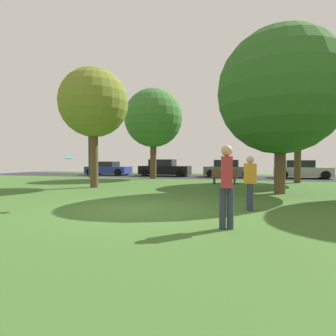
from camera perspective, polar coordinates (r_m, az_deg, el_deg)
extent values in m
plane|color=#3D6628|center=(8.29, -6.77, -8.46)|extent=(44.00, 44.00, 0.00)
cube|color=#28282B|center=(23.75, 8.84, -1.81)|extent=(44.00, 6.40, 0.01)
cylinder|color=brown|center=(15.08, -15.03, 2.71)|extent=(0.42, 0.42, 3.47)
sphere|color=olive|center=(15.37, -15.11, 12.94)|extent=(3.62, 3.62, 3.62)
cylinder|color=brown|center=(12.81, 22.13, 0.51)|extent=(0.47, 0.47, 2.44)
sphere|color=#2D6023|center=(13.13, 22.29, 14.45)|extent=(5.36, 5.36, 5.36)
cylinder|color=brown|center=(19.28, 25.22, 2.06)|extent=(0.41, 0.41, 3.26)
sphere|color=#38702D|center=(19.63, 25.36, 12.41)|extent=(5.17, 5.17, 5.17)
cylinder|color=brown|center=(21.29, -3.06, 1.98)|extent=(0.48, 0.48, 3.11)
sphere|color=#38702D|center=(21.53, -3.07, 10.29)|extent=(4.47, 4.47, 4.47)
cylinder|color=#2D334C|center=(8.26, 16.67, -5.84)|extent=(0.14, 0.14, 0.78)
cylinder|color=#2D334C|center=(8.42, 16.45, -5.69)|extent=(0.14, 0.14, 0.78)
cube|color=orange|center=(8.28, 16.60, -1.11)|extent=(0.36, 0.28, 0.58)
sphere|color=tan|center=(8.27, 16.62, 1.63)|extent=(0.21, 0.21, 0.21)
cylinder|color=#2D334C|center=(6.00, 11.21, -8.15)|extent=(0.14, 0.14, 0.88)
cylinder|color=#2D334C|center=(6.01, 12.75, -8.14)|extent=(0.14, 0.14, 0.88)
cube|color=#B72D38|center=(5.92, 12.03, -0.81)|extent=(0.27, 0.35, 0.66)
sphere|color=tan|center=(5.92, 12.06, 3.53)|extent=(0.24, 0.24, 0.24)
cylinder|color=#2DB2E0|center=(8.91, -19.69, 1.93)|extent=(0.38, 0.38, 0.05)
cube|color=#233893|center=(26.91, -12.21, -0.40)|extent=(4.18, 1.82, 0.66)
cube|color=black|center=(27.00, -12.60, 0.81)|extent=(2.00, 1.60, 0.48)
cylinder|color=black|center=(27.06, -8.56, -0.71)|extent=(0.64, 0.22, 0.64)
cylinder|color=black|center=(25.43, -10.32, -0.87)|extent=(0.64, 0.22, 0.64)
cylinder|color=black|center=(28.44, -13.90, -0.62)|extent=(0.64, 0.22, 0.64)
cylinder|color=black|center=(26.89, -15.87, -0.77)|extent=(0.64, 0.22, 0.64)
cube|color=black|center=(24.78, -0.62, -0.43)|extent=(4.49, 1.88, 0.75)
cube|color=black|center=(24.83, -1.11, 1.12)|extent=(2.15, 1.66, 0.59)
cylinder|color=black|center=(25.28, 3.42, -0.86)|extent=(0.64, 0.22, 0.64)
cylinder|color=black|center=(23.45, 2.36, -1.06)|extent=(0.64, 0.22, 0.64)
cylinder|color=black|center=(26.18, -3.29, -0.77)|extent=(0.64, 0.22, 0.64)
cylinder|color=black|center=(24.42, -4.80, -0.95)|extent=(0.64, 0.22, 0.64)
cube|color=slate|center=(23.89, 12.51, -0.58)|extent=(4.12, 1.76, 0.73)
cube|color=black|center=(23.89, 12.03, 0.99)|extent=(1.98, 1.54, 0.57)
cylinder|color=black|center=(24.71, 16.00, -0.98)|extent=(0.64, 0.22, 0.64)
cylinder|color=black|center=(22.96, 15.94, -1.19)|extent=(0.64, 0.22, 0.64)
cylinder|color=black|center=(24.91, 9.35, -0.92)|extent=(0.64, 0.22, 0.64)
cylinder|color=black|center=(23.18, 8.79, -1.11)|extent=(0.64, 0.22, 0.64)
cube|color=#B7B7BC|center=(24.09, 25.99, -0.70)|extent=(4.15, 1.70, 0.73)
cube|color=black|center=(24.04, 25.53, 0.82)|extent=(1.99, 1.50, 0.54)
cylinder|color=black|center=(25.20, 28.94, -1.08)|extent=(0.64, 0.22, 0.64)
cylinder|color=black|center=(23.54, 29.81, -1.28)|extent=(0.64, 0.22, 0.64)
cylinder|color=black|center=(24.75, 22.35, -1.04)|extent=(0.64, 0.22, 0.64)
cylinder|color=black|center=(23.06, 22.77, -1.24)|extent=(0.64, 0.22, 0.64)
cube|color=brown|center=(16.93, 11.58, -1.74)|extent=(1.60, 0.44, 0.06)
cube|color=brown|center=(17.12, 11.65, -0.86)|extent=(1.60, 0.06, 0.40)
cube|color=#333338|center=(16.90, 13.61, -2.52)|extent=(0.10, 0.40, 0.45)
cube|color=#333338|center=(17.01, 9.56, -2.47)|extent=(0.10, 0.40, 0.45)
cylinder|color=#2D2D33|center=(23.40, -15.97, 3.59)|extent=(0.14, 0.14, 4.50)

